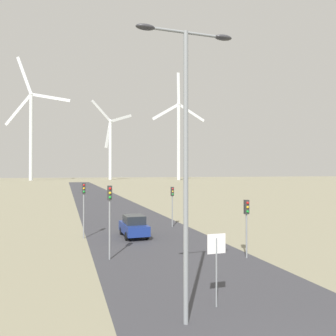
% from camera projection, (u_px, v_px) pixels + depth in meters
% --- Properties ---
extents(road_surface, '(10.00, 240.00, 0.01)m').
position_uv_depth(road_surface, '(108.00, 205.00, 53.71)').
color(road_surface, '#38383D').
rests_on(road_surface, ground).
extents(streetlamp, '(3.71, 0.32, 10.62)m').
position_uv_depth(streetlamp, '(186.00, 139.00, 11.82)').
color(streetlamp, gray).
rests_on(streetlamp, ground).
extents(stop_sign_near, '(0.81, 0.07, 2.95)m').
position_uv_depth(stop_sign_near, '(216.00, 256.00, 13.25)').
color(stop_sign_near, gray).
rests_on(stop_sign_near, ground).
extents(traffic_light_post_near_left, '(0.28, 0.33, 4.60)m').
position_uv_depth(traffic_light_post_near_left, '(110.00, 206.00, 20.36)').
color(traffic_light_post_near_left, gray).
rests_on(traffic_light_post_near_left, ground).
extents(traffic_light_post_near_right, '(0.28, 0.33, 3.68)m').
position_uv_depth(traffic_light_post_near_right, '(247.00, 215.00, 20.73)').
color(traffic_light_post_near_right, gray).
rests_on(traffic_light_post_near_right, ground).
extents(traffic_light_post_mid_left, '(0.28, 0.34, 4.55)m').
position_uv_depth(traffic_light_post_mid_left, '(84.00, 198.00, 26.78)').
color(traffic_light_post_mid_left, gray).
rests_on(traffic_light_post_mid_left, ground).
extents(traffic_light_post_mid_right, '(0.28, 0.34, 3.96)m').
position_uv_depth(traffic_light_post_mid_right, '(172.00, 198.00, 32.32)').
color(traffic_light_post_mid_right, gray).
rests_on(traffic_light_post_mid_right, ground).
extents(car_approaching, '(1.89, 4.14, 1.83)m').
position_uv_depth(car_approaching, '(134.00, 226.00, 27.37)').
color(car_approaching, navy).
rests_on(car_approaching, ground).
extents(wind_turbine_left, '(38.61, 13.58, 76.19)m').
position_uv_depth(wind_turbine_left, '(31.00, 127.00, 200.27)').
color(wind_turbine_left, silver).
rests_on(wind_turbine_left, ground).
extents(wind_turbine_center, '(29.31, 14.34, 52.11)m').
position_uv_depth(wind_turbine_center, '(110.00, 143.00, 221.16)').
color(wind_turbine_center, silver).
rests_on(wind_turbine_center, ground).
extents(wind_turbine_right, '(36.73, 2.60, 70.13)m').
position_uv_depth(wind_turbine_right, '(179.00, 133.00, 213.26)').
color(wind_turbine_right, silver).
rests_on(wind_turbine_right, ground).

